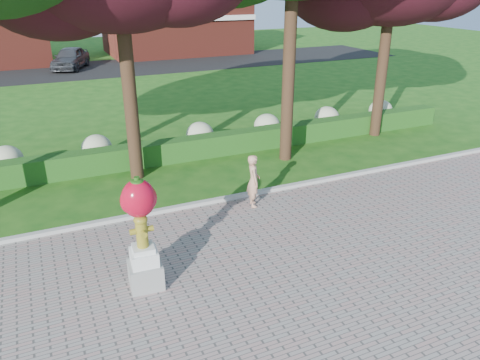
# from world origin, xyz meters

# --- Properties ---
(ground) EXTENTS (100.00, 100.00, 0.00)m
(ground) POSITION_xyz_m (0.00, 0.00, 0.00)
(ground) COLOR #1A4F13
(ground) RESTS_ON ground
(walkway) EXTENTS (40.00, 14.00, 0.04)m
(walkway) POSITION_xyz_m (0.00, -4.00, 0.02)
(walkway) COLOR gray
(walkway) RESTS_ON ground
(curb) EXTENTS (40.00, 0.18, 0.15)m
(curb) POSITION_xyz_m (0.00, 3.00, 0.07)
(curb) COLOR #ADADA5
(curb) RESTS_ON ground
(lawn_hedge) EXTENTS (24.00, 0.70, 0.80)m
(lawn_hedge) POSITION_xyz_m (0.00, 7.00, 0.40)
(lawn_hedge) COLOR #224915
(lawn_hedge) RESTS_ON ground
(hydrangea_row) EXTENTS (20.10, 1.10, 0.99)m
(hydrangea_row) POSITION_xyz_m (0.57, 8.00, 0.55)
(hydrangea_row) COLOR beige
(hydrangea_row) RESTS_ON ground
(street) EXTENTS (50.00, 8.00, 0.02)m
(street) POSITION_xyz_m (0.00, 28.00, 0.01)
(street) COLOR black
(street) RESTS_ON ground
(building_right) EXTENTS (12.00, 8.00, 6.40)m
(building_right) POSITION_xyz_m (8.00, 34.00, 3.20)
(building_right) COLOR maroon
(building_right) RESTS_ON ground
(hydrant_sculpture) EXTENTS (0.75, 0.75, 2.59)m
(hydrant_sculpture) POSITION_xyz_m (-3.21, -0.27, 1.41)
(hydrant_sculpture) COLOR gray
(hydrant_sculpture) RESTS_ON walkway
(woman) EXTENTS (0.51, 0.65, 1.58)m
(woman) POSITION_xyz_m (0.65, 2.35, 0.83)
(woman) COLOR tan
(woman) RESTS_ON walkway
(parked_car) EXTENTS (3.56, 5.04, 1.59)m
(parked_car) POSITION_xyz_m (-1.82, 28.88, 0.82)
(parked_car) COLOR #3A3C41
(parked_car) RESTS_ON street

